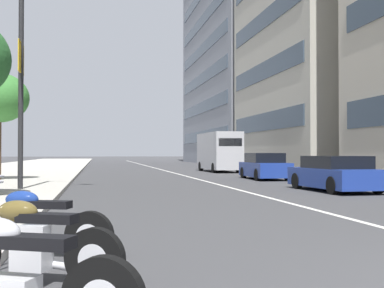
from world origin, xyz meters
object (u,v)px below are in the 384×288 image
object	(u,v)px
motorcycle_under_tarp	(32,227)
delivery_van_ahead	(219,151)
car_following_behind	(335,174)
motorcycle_by_sign_pole	(29,244)
street_lamp_with_banners	(29,49)
car_mid_block_traffic	(264,167)
motorcycle_nearest_camera	(8,277)

from	to	relation	value
motorcycle_under_tarp	delivery_van_ahead	distance (m)	31.01
motorcycle_under_tarp	car_following_behind	world-z (taller)	car_following_behind
motorcycle_by_sign_pole	street_lamp_with_banners	xyz separation A→B (m)	(12.75, 1.67, 4.64)
motorcycle_by_sign_pole	delivery_van_ahead	bearing A→B (deg)	-82.95
car_mid_block_traffic	delivery_van_ahead	bearing A→B (deg)	1.01
motorcycle_nearest_camera	car_mid_block_traffic	xyz separation A→B (m)	(21.45, -9.49, 0.23)
car_mid_block_traffic	motorcycle_under_tarp	bearing A→B (deg)	154.31
motorcycle_nearest_camera	delivery_van_ahead	size ratio (longest dim) A/B	0.33
motorcycle_under_tarp	car_mid_block_traffic	size ratio (longest dim) A/B	0.50
car_mid_block_traffic	street_lamp_with_banners	distance (m)	14.04
motorcycle_nearest_camera	car_following_behind	xyz separation A→B (m)	(13.06, -9.34, 0.19)
motorcycle_nearest_camera	delivery_van_ahead	bearing A→B (deg)	-81.71
motorcycle_under_tarp	street_lamp_with_banners	xyz separation A→B (m)	(11.38, 1.54, 4.66)
motorcycle_under_tarp	car_mid_block_traffic	distance (m)	20.98
motorcycle_nearest_camera	car_mid_block_traffic	distance (m)	23.46
motorcycle_under_tarp	car_mid_block_traffic	xyz separation A→B (m)	(18.62, -9.66, 0.25)
motorcycle_by_sign_pole	car_following_behind	size ratio (longest dim) A/B	0.45
car_mid_block_traffic	delivery_van_ahead	size ratio (longest dim) A/B	0.69
motorcycle_nearest_camera	street_lamp_with_banners	distance (m)	15.04
motorcycle_under_tarp	street_lamp_with_banners	world-z (taller)	street_lamp_with_banners
motorcycle_under_tarp	car_following_behind	bearing A→B (deg)	-113.40
motorcycle_under_tarp	street_lamp_with_banners	size ratio (longest dim) A/B	0.25
car_mid_block_traffic	street_lamp_with_banners	world-z (taller)	street_lamp_with_banners
motorcycle_by_sign_pole	motorcycle_nearest_camera	bearing A→B (deg)	115.88
motorcycle_nearest_camera	car_mid_block_traffic	world-z (taller)	motorcycle_nearest_camera
motorcycle_under_tarp	street_lamp_with_banners	bearing A→B (deg)	-62.78
motorcycle_nearest_camera	motorcycle_by_sign_pole	world-z (taller)	motorcycle_nearest_camera
motorcycle_by_sign_pole	car_following_behind	world-z (taller)	motorcycle_by_sign_pole
motorcycle_by_sign_pole	car_following_behind	distance (m)	14.91
car_mid_block_traffic	street_lamp_with_banners	xyz separation A→B (m)	(-7.24, 11.20, 4.41)
street_lamp_with_banners	motorcycle_by_sign_pole	bearing A→B (deg)	-172.53
delivery_van_ahead	street_lamp_with_banners	distance (m)	21.58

